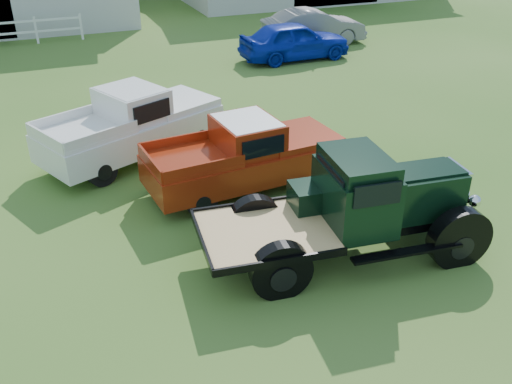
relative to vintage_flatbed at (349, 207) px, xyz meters
name	(u,v)px	position (x,y,z in m)	size (l,w,h in m)	color
ground	(270,270)	(-1.59, 0.09, -1.08)	(120.00, 120.00, 0.00)	#33621B
vintage_flatbed	(349,207)	(0.00, 0.00, 0.00)	(5.46, 2.16, 2.16)	black
red_pickup	(244,155)	(-0.85, 3.40, -0.20)	(4.83, 1.86, 1.76)	maroon
white_pickup	(131,125)	(-2.96, 6.15, -0.16)	(5.05, 1.96, 1.85)	silver
misc_car_blue	(295,40)	(5.18, 13.26, -0.30)	(1.84, 4.58, 1.56)	#0821A2
misc_car_grey	(314,27)	(7.11, 15.30, -0.32)	(1.62, 4.64, 1.53)	slate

